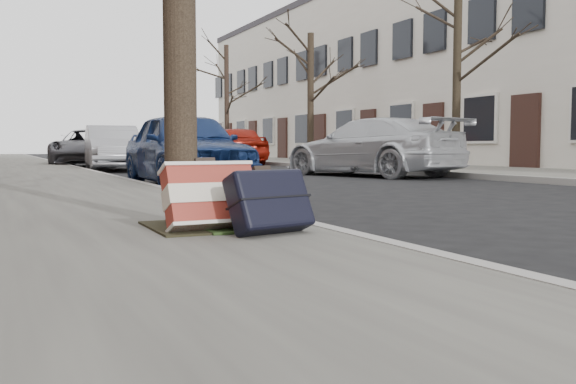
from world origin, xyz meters
name	(u,v)px	position (x,y,z in m)	size (l,w,h in m)	color
ground	(552,249)	(0.00, 0.00, 0.00)	(120.00, 120.00, 0.00)	black
far_sidewalk	(366,165)	(7.80, 15.00, 0.06)	(4.00, 70.00, 0.12)	slate
house_far	(475,69)	(13.15, 16.00, 3.60)	(6.70, 40.00, 7.20)	beige
dirt_patch	(211,226)	(-2.00, 1.20, 0.13)	(0.85, 0.85, 0.01)	black
suitcase_red	(210,197)	(-2.08, 0.97, 0.35)	(0.60, 0.17, 0.43)	maroon
suitcase_navy	(269,200)	(-1.77, 0.68, 0.34)	(0.56, 0.18, 0.40)	black
car_near_front	(186,149)	(-0.39, 7.53, 0.65)	(1.54, 3.82, 1.30)	navy
car_near_mid	(113,148)	(-0.28, 15.48, 0.64)	(1.36, 3.90, 1.29)	#A1A3A8
car_near_back	(89,148)	(-0.36, 19.75, 0.64)	(2.11, 4.58, 1.27)	#3D3D42
car_far_front	(371,147)	(4.58, 9.56, 0.66)	(1.86, 4.58, 1.33)	#B6B8BD
car_far_back	(232,146)	(4.79, 19.57, 0.72)	(1.70, 4.23, 1.44)	maroon
tree_far_a	(457,66)	(7.20, 9.76, 2.69)	(0.21, 0.21, 5.15)	black
tree_far_b	(311,98)	(7.20, 17.86, 2.45)	(0.24, 0.24, 4.66)	black
tree_far_c	(227,102)	(7.20, 27.04, 2.89)	(0.23, 0.23, 5.53)	black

